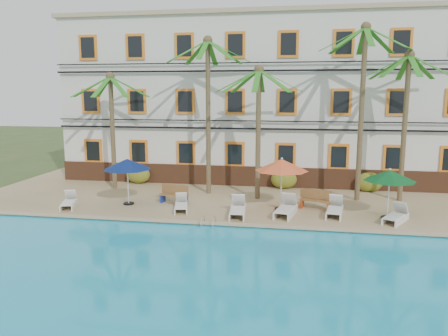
% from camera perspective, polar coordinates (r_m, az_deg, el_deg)
% --- Properties ---
extents(ground, '(100.00, 100.00, 0.00)m').
position_cam_1_polar(ground, '(19.50, 2.86, -7.43)').
color(ground, '#384C23').
rests_on(ground, ground).
extents(pool_deck, '(30.00, 12.00, 0.25)m').
position_cam_1_polar(pool_deck, '(24.26, 4.27, -3.67)').
color(pool_deck, tan).
rests_on(pool_deck, ground).
extents(swimming_pool, '(26.00, 12.00, 0.20)m').
position_cam_1_polar(swimming_pool, '(13.01, -0.96, -16.10)').
color(swimming_pool, '#1AA0C8').
rests_on(swimming_pool, ground).
extents(pool_coping, '(30.00, 0.35, 0.06)m').
position_cam_1_polar(pool_coping, '(18.56, 2.53, -7.42)').
color(pool_coping, tan).
rests_on(pool_coping, pool_deck).
extents(hotel_building, '(25.40, 6.44, 10.22)m').
position_cam_1_polar(hotel_building, '(28.56, 5.36, 8.99)').
color(hotel_building, silver).
rests_on(hotel_building, pool_deck).
extents(palm_a, '(4.48, 4.48, 6.66)m').
position_cam_1_polar(palm_a, '(25.70, -14.44, 6.94)').
color(palm_a, brown).
rests_on(palm_a, pool_deck).
extents(palm_b, '(4.48, 4.48, 8.48)m').
position_cam_1_polar(palm_b, '(23.73, -2.10, 9.58)').
color(palm_b, brown).
rests_on(palm_b, pool_deck).
extents(palm_c, '(4.48, 4.48, 6.92)m').
position_cam_1_polar(palm_c, '(22.59, 4.52, 7.25)').
color(palm_c, brown).
rests_on(palm_c, pool_deck).
extents(palm_d, '(4.48, 4.48, 8.93)m').
position_cam_1_polar(palm_d, '(23.15, 17.65, 9.75)').
color(palm_d, brown).
rests_on(palm_d, pool_deck).
extents(palm_e, '(4.48, 4.48, 7.60)m').
position_cam_1_polar(palm_e, '(23.84, 22.69, 7.62)').
color(palm_e, brown).
rests_on(palm_e, pool_deck).
extents(shrub_left, '(1.50, 0.90, 1.10)m').
position_cam_1_polar(shrub_left, '(27.33, -11.15, -0.84)').
color(shrub_left, '#265718').
rests_on(shrub_left, pool_deck).
extents(shrub_mid, '(1.50, 0.90, 1.10)m').
position_cam_1_polar(shrub_mid, '(25.59, 7.82, -1.47)').
color(shrub_mid, '#265718').
rests_on(shrub_mid, pool_deck).
extents(shrub_right, '(1.50, 0.90, 1.10)m').
position_cam_1_polar(shrub_right, '(25.90, 18.44, -1.76)').
color(shrub_right, '#265718').
rests_on(shrub_right, pool_deck).
extents(umbrella_blue, '(2.38, 2.38, 2.38)m').
position_cam_1_polar(umbrella_blue, '(22.06, -12.52, 0.46)').
color(umbrella_blue, black).
rests_on(umbrella_blue, pool_deck).
extents(umbrella_red, '(2.53, 2.53, 2.53)m').
position_cam_1_polar(umbrella_red, '(20.68, 7.55, 0.36)').
color(umbrella_red, black).
rests_on(umbrella_red, pool_deck).
extents(umbrella_green, '(2.26, 2.26, 2.27)m').
position_cam_1_polar(umbrella_green, '(20.46, 20.83, -0.95)').
color(umbrella_green, black).
rests_on(umbrella_green, pool_deck).
extents(lounger_a, '(1.09, 1.76, 0.79)m').
position_cam_1_polar(lounger_a, '(22.66, -19.57, -4.21)').
color(lounger_a, white).
rests_on(lounger_a, pool_deck).
extents(lounger_b, '(0.96, 1.75, 0.78)m').
position_cam_1_polar(lounger_b, '(20.89, -5.62, -4.84)').
color(lounger_b, white).
rests_on(lounger_b, pool_deck).
extents(lounger_c, '(0.84, 1.96, 0.90)m').
position_cam_1_polar(lounger_c, '(19.93, 1.79, -5.41)').
color(lounger_c, white).
rests_on(lounger_c, pool_deck).
extents(lounger_d, '(1.09, 2.10, 0.94)m').
position_cam_1_polar(lounger_d, '(20.20, 8.10, -5.26)').
color(lounger_d, white).
rests_on(lounger_d, pool_deck).
extents(lounger_e, '(0.94, 1.96, 0.89)m').
position_cam_1_polar(lounger_e, '(20.58, 14.27, -5.24)').
color(lounger_e, white).
rests_on(lounger_e, pool_deck).
extents(lounger_f, '(1.40, 1.81, 0.82)m').
position_cam_1_polar(lounger_f, '(20.39, 21.54, -5.84)').
color(lounger_f, white).
rests_on(lounger_f, pool_deck).
extents(bench_left, '(1.57, 0.80, 0.93)m').
position_cam_1_polar(bench_left, '(22.21, -6.46, -3.40)').
color(bench_left, olive).
rests_on(bench_left, pool_deck).
extents(bench_right, '(1.57, 0.89, 0.93)m').
position_cam_1_polar(bench_right, '(21.47, 11.93, -4.02)').
color(bench_right, olive).
rests_on(bench_right, pool_deck).
extents(pool_ladder, '(0.54, 0.74, 0.74)m').
position_cam_1_polar(pool_ladder, '(18.71, -2.03, -7.37)').
color(pool_ladder, silver).
rests_on(pool_ladder, ground).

